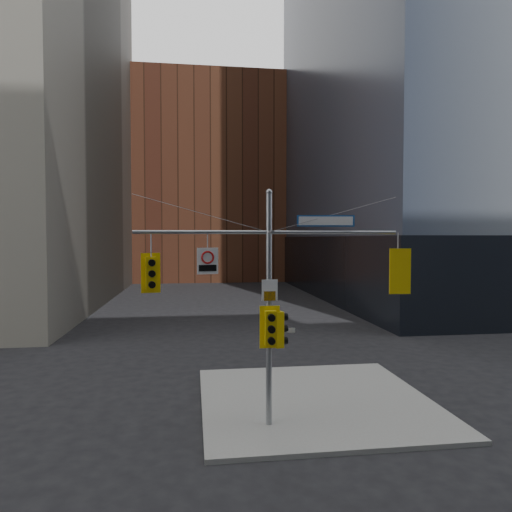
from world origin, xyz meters
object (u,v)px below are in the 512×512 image
object	(u,v)px
street_sign_blade	(326,221)
regulatory_sign_arm	(208,260)
traffic_light_pole_side	(279,329)
traffic_light_west_arm	(151,273)
signal_assembly	(269,285)
traffic_light_pole_front	(270,328)
traffic_light_east_arm	(398,271)

from	to	relation	value
street_sign_blade	regulatory_sign_arm	size ratio (longest dim) A/B	2.26
traffic_light_pole_side	street_sign_blade	xyz separation A→B (m)	(1.43, -0.02, 3.29)
street_sign_blade	traffic_light_pole_side	bearing A→B (deg)	-175.12
traffic_light_west_arm	street_sign_blade	size ratio (longest dim) A/B	0.67
signal_assembly	regulatory_sign_arm	xyz separation A→B (m)	(-1.84, -0.02, 0.76)
signal_assembly	traffic_light_pole_front	bearing A→B (deg)	-89.97
traffic_light_pole_front	street_sign_blade	distance (m)	3.65
regulatory_sign_arm	traffic_light_east_arm	bearing A→B (deg)	-5.89
traffic_light_west_arm	regulatory_sign_arm	xyz separation A→B (m)	(1.63, -0.03, 0.38)
signal_assembly	traffic_light_east_arm	xyz separation A→B (m)	(4.09, 0.00, 0.38)
traffic_light_pole_front	traffic_light_pole_side	bearing A→B (deg)	42.52
traffic_light_pole_side	street_sign_blade	distance (m)	3.59
traffic_light_pole_front	street_sign_blade	size ratio (longest dim) A/B	0.72
traffic_light_east_arm	traffic_light_west_arm	bearing A→B (deg)	3.07
traffic_light_east_arm	traffic_light_pole_front	size ratio (longest dim) A/B	1.11
traffic_light_east_arm	street_sign_blade	bearing A→B (deg)	3.10
traffic_light_east_arm	traffic_light_pole_side	xyz separation A→B (m)	(-3.76, 0.02, -1.74)
traffic_light_west_arm	street_sign_blade	xyz separation A→B (m)	(5.23, -0.01, 1.55)
signal_assembly	traffic_light_east_arm	world-z (taller)	signal_assembly
traffic_light_east_arm	street_sign_blade	world-z (taller)	street_sign_blade
traffic_light_pole_side	traffic_light_west_arm	bearing A→B (deg)	75.76
traffic_light_west_arm	traffic_light_pole_front	world-z (taller)	traffic_light_west_arm
traffic_light_west_arm	regulatory_sign_arm	bearing A→B (deg)	-11.76
signal_assembly	traffic_light_west_arm	distance (m)	3.50
traffic_light_east_arm	street_sign_blade	size ratio (longest dim) A/B	0.80
traffic_light_east_arm	street_sign_blade	distance (m)	2.80
traffic_light_pole_side	regulatory_sign_arm	size ratio (longest dim) A/B	1.40
traffic_light_pole_front	regulatory_sign_arm	bearing A→B (deg)	173.58
traffic_light_west_arm	traffic_light_east_arm	size ratio (longest dim) A/B	0.83
traffic_light_pole_side	regulatory_sign_arm	xyz separation A→B (m)	(-2.17, -0.04, 2.12)
traffic_light_west_arm	traffic_light_pole_front	xyz separation A→B (m)	(3.48, -0.28, -1.64)
traffic_light_pole_front	street_sign_blade	world-z (taller)	street_sign_blade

